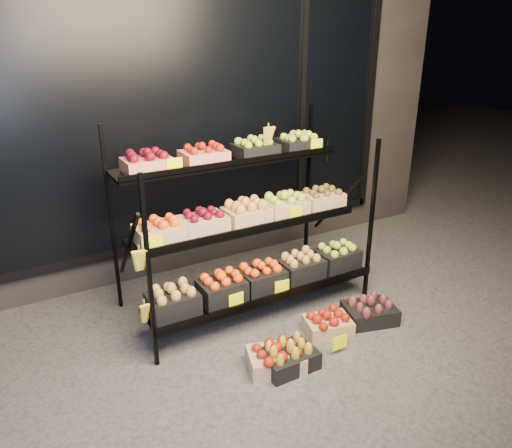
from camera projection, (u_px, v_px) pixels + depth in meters
ground at (284, 337)px, 4.10m from camera, size 24.00×24.00×0.00m
building at (160, 86)px, 5.53m from camera, size 6.00×2.08×3.50m
display_rack at (247, 225)px, 4.29m from camera, size 2.18×1.02×1.67m
tag_floor_a at (281, 369)px, 3.62m from camera, size 0.13×0.01×0.12m
tag_floor_b at (339, 347)px, 3.87m from camera, size 0.13×0.01×0.12m
floor_crate_left at (276, 357)px, 3.69m from camera, size 0.48×0.41×0.20m
floor_crate_midleft at (288, 356)px, 3.70m from camera, size 0.41×0.30×0.20m
floor_crate_midright at (328, 323)px, 4.13m from camera, size 0.43×0.36×0.19m
floor_crate_right at (370, 311)px, 4.29m from camera, size 0.50×0.42×0.21m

